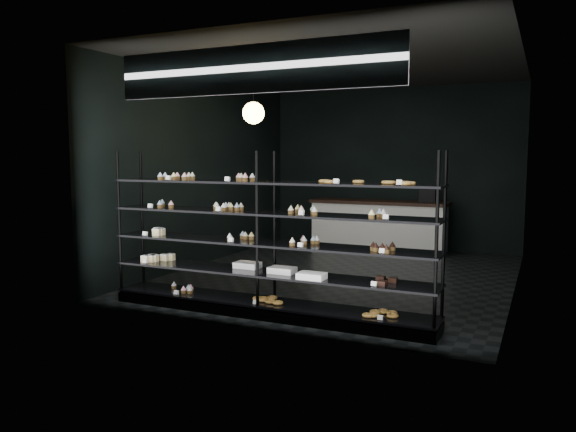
{
  "coord_description": "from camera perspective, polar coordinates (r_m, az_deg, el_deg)",
  "views": [
    {
      "loc": [
        2.84,
        -8.16,
        1.86
      ],
      "look_at": [
        -0.05,
        -1.9,
        1.11
      ],
      "focal_mm": 35.0,
      "sensor_mm": 36.0,
      "label": 1
    }
  ],
  "objects": [
    {
      "name": "display_shelf",
      "position": [
        6.54,
        -2.42,
        -4.67
      ],
      "size": [
        4.0,
        0.5,
        1.91
      ],
      "color": "black",
      "rests_on": "room"
    },
    {
      "name": "service_counter",
      "position": [
        11.15,
        9.23,
        -0.9
      ],
      "size": [
        2.69,
        0.65,
        1.23
      ],
      "color": "silver",
      "rests_on": "room"
    },
    {
      "name": "signage",
      "position": [
        6.02,
        -3.8,
        14.67
      ],
      "size": [
        3.3,
        0.05,
        0.5
      ],
      "color": "#0B1538",
      "rests_on": "room"
    },
    {
      "name": "room",
      "position": [
        8.65,
        5.61,
        4.43
      ],
      "size": [
        5.01,
        6.01,
        3.2
      ],
      "color": "black",
      "rests_on": "ground"
    },
    {
      "name": "pendant_lamp",
      "position": [
        7.99,
        -3.53,
        10.41
      ],
      "size": [
        0.3,
        0.3,
        0.88
      ],
      "color": "black",
      "rests_on": "room"
    }
  ]
}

